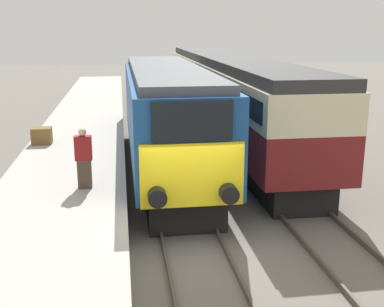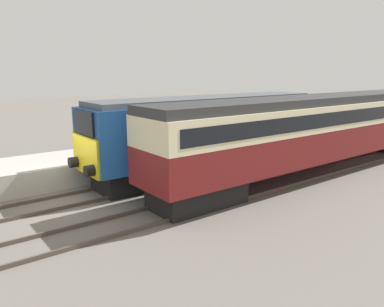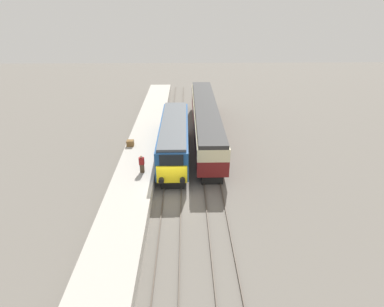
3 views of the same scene
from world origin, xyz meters
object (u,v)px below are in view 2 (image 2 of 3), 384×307
Objects in this scene: person_on_platform at (99,140)px; luggage_crate at (169,134)px; locomotive at (209,131)px; passenger_carriage at (329,125)px.

luggage_crate is at bearing 109.58° from person_on_platform.
person_on_platform is at bearing -119.13° from locomotive.
passenger_carriage is 13.20× the size of person_on_platform.
person_on_platform is at bearing -121.60° from passenger_carriage.
locomotive is at bearing -7.88° from luggage_crate.
passenger_carriage is 30.54× the size of luggage_crate.
passenger_carriage reaches higher than luggage_crate.
locomotive is 8.18× the size of person_on_platform.
passenger_carriage is at bearing 56.23° from locomotive.
passenger_carriage reaches higher than person_on_platform.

